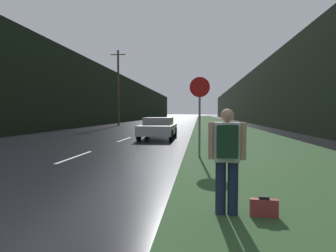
% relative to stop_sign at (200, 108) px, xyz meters
% --- Properties ---
extents(grass_verge, '(6.00, 240.00, 0.02)m').
position_rel_stop_sign_xyz_m(grass_verge, '(2.45, 32.22, -1.70)').
color(grass_verge, '#33562D').
rests_on(grass_verge, ground_plane).
extents(lane_stripe_b, '(0.12, 3.00, 0.01)m').
position_rel_stop_sign_xyz_m(lane_stripe_b, '(-4.33, -0.30, -1.71)').
color(lane_stripe_b, silver).
rests_on(lane_stripe_b, ground_plane).
extents(lane_stripe_c, '(0.12, 3.00, 0.01)m').
position_rel_stop_sign_xyz_m(lane_stripe_c, '(-4.33, 6.70, -1.71)').
color(lane_stripe_c, silver).
rests_on(lane_stripe_c, ground_plane).
extents(lane_stripe_d, '(0.12, 3.00, 0.01)m').
position_rel_stop_sign_xyz_m(lane_stripe_d, '(-4.33, 13.70, -1.71)').
color(lane_stripe_d, silver).
rests_on(lane_stripe_d, ground_plane).
extents(lane_stripe_e, '(0.12, 3.00, 0.01)m').
position_rel_stop_sign_xyz_m(lane_stripe_e, '(-4.33, 20.70, -1.71)').
color(lane_stripe_e, silver).
rests_on(lane_stripe_e, ground_plane).
extents(lane_stripe_f, '(0.12, 3.00, 0.01)m').
position_rel_stop_sign_xyz_m(lane_stripe_f, '(-4.33, 27.70, -1.71)').
color(lane_stripe_f, silver).
rests_on(lane_stripe_f, ground_plane).
extents(treeline_far_side, '(2.00, 140.00, 8.03)m').
position_rel_stop_sign_xyz_m(treeline_far_side, '(-14.12, 42.22, 2.30)').
color(treeline_far_side, black).
rests_on(treeline_far_side, ground_plane).
extents(treeline_near_side, '(2.00, 140.00, 7.60)m').
position_rel_stop_sign_xyz_m(treeline_near_side, '(8.45, 42.22, 2.09)').
color(treeline_near_side, black).
rests_on(treeline_near_side, ground_plane).
extents(utility_pole_far, '(1.80, 0.24, 9.02)m').
position_rel_stop_sign_xyz_m(utility_pole_far, '(-9.70, 24.95, 2.93)').
color(utility_pole_far, '#4C3823').
rests_on(utility_pole_far, ground_plane).
extents(stop_sign, '(0.69, 0.07, 2.77)m').
position_rel_stop_sign_xyz_m(stop_sign, '(0.00, 0.00, 0.00)').
color(stop_sign, slate).
rests_on(stop_sign, ground_plane).
extents(hitchhiker_with_backpack, '(0.56, 0.42, 1.60)m').
position_rel_stop_sign_xyz_m(hitchhiker_with_backpack, '(0.40, -5.89, -0.79)').
color(hitchhiker_with_backpack, '#1E2847').
rests_on(hitchhiker_with_backpack, ground_plane).
extents(suitcase, '(0.41, 0.13, 0.32)m').
position_rel_stop_sign_xyz_m(suitcase, '(0.94, -5.90, -1.57)').
color(suitcase, '#9E3333').
rests_on(suitcase, ground_plane).
extents(car_passing_near, '(2.01, 4.26, 1.27)m').
position_rel_stop_sign_xyz_m(car_passing_near, '(-2.44, 7.31, -1.06)').
color(car_passing_near, '#BCBCBC').
rests_on(car_passing_near, ground_plane).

